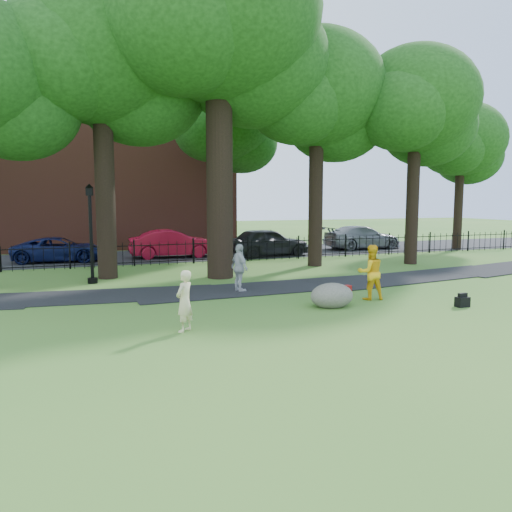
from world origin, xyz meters
name	(u,v)px	position (x,y,z in m)	size (l,w,h in m)	color
ground	(287,312)	(0.00, 0.00, 0.00)	(120.00, 120.00, 0.00)	#3A6E26
footpath	(269,288)	(1.00, 3.90, 0.00)	(36.00, 2.60, 0.03)	black
street	(178,255)	(0.00, 16.00, 0.00)	(80.00, 7.00, 0.02)	black
iron_fence	(193,252)	(0.00, 12.00, 0.60)	(44.00, 0.04, 1.20)	black
brick_building	(97,161)	(-4.00, 24.00, 6.00)	(18.00, 8.00, 12.00)	brown
big_tree	(221,30)	(0.13, 7.09, 10.14)	(10.08, 8.61, 14.37)	black
tree_row	(221,88)	(0.52, 8.40, 8.15)	(26.82, 7.96, 12.42)	black
woman	(185,301)	(-3.28, -1.08, 0.78)	(0.57, 0.37, 1.56)	beige
man	(371,272)	(3.36, 0.78, 0.91)	(0.89, 0.69, 1.82)	yellow
pedestrian	(240,268)	(-0.27, 3.58, 0.87)	(1.01, 0.42, 1.73)	#B8B8BD
boulder	(332,294)	(1.61, 0.21, 0.40)	(1.37, 1.04, 0.80)	slate
lamppost	(91,235)	(-5.16, 7.34, 1.92)	(0.39, 0.39, 3.92)	black
backpack	(462,302)	(5.40, -1.20, 0.16)	(0.41, 0.26, 0.31)	black
red_bag	(347,289)	(3.34, 2.25, 0.12)	(0.34, 0.21, 0.23)	maroon
red_sedan	(172,244)	(-0.52, 14.97, 0.80)	(1.69, 4.83, 1.59)	maroon
navy_van	(60,250)	(-6.51, 15.05, 0.66)	(2.18, 4.72, 1.31)	#0D1544
grey_car	(267,242)	(4.79, 13.69, 0.83)	(1.96, 4.88, 1.66)	black
silver_car	(362,237)	(12.32, 15.50, 0.78)	(2.17, 5.35, 1.55)	gray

